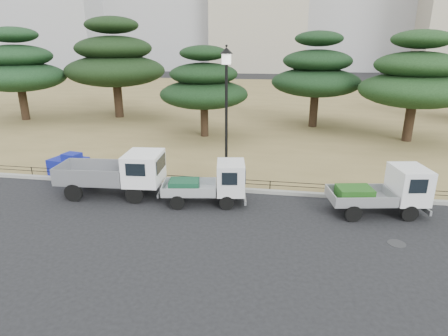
% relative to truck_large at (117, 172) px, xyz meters
% --- Properties ---
extents(ground, '(220.00, 220.00, 0.00)m').
position_rel_truck_large_xyz_m(ground, '(4.65, -1.28, -1.10)').
color(ground, black).
extents(lawn, '(120.00, 56.00, 0.15)m').
position_rel_truck_large_xyz_m(lawn, '(4.65, 29.32, -1.03)').
color(lawn, olive).
rests_on(lawn, ground).
extents(curb, '(120.00, 0.25, 0.16)m').
position_rel_truck_large_xyz_m(curb, '(4.65, 1.32, -1.02)').
color(curb, gray).
rests_on(curb, ground).
extents(truck_large, '(4.69, 2.17, 1.99)m').
position_rel_truck_large_xyz_m(truck_large, '(0.00, 0.00, 0.00)').
color(truck_large, black).
rests_on(truck_large, ground).
extents(truck_kei_front, '(3.60, 1.96, 1.81)m').
position_rel_truck_large_xyz_m(truck_kei_front, '(4.23, -0.17, -0.21)').
color(truck_kei_front, black).
rests_on(truck_kei_front, ground).
extents(truck_kei_rear, '(3.89, 2.19, 1.92)m').
position_rel_truck_large_xyz_m(truck_kei_rear, '(11.18, -0.01, -0.15)').
color(truck_kei_rear, black).
rests_on(truck_kei_rear, ground).
extents(street_lamp, '(0.55, 0.55, 6.17)m').
position_rel_truck_large_xyz_m(street_lamp, '(4.60, 1.62, 3.22)').
color(street_lamp, black).
rests_on(street_lamp, lawn).
extents(pipe_fence, '(38.00, 0.04, 0.40)m').
position_rel_truck_large_xyz_m(pipe_fence, '(4.65, 1.47, -0.67)').
color(pipe_fence, black).
rests_on(pipe_fence, lawn).
extents(tarp_pile, '(1.91, 1.55, 1.13)m').
position_rel_truck_large_xyz_m(tarp_pile, '(-3.54, 1.93, -0.50)').
color(tarp_pile, navy).
rests_on(tarp_pile, lawn).
extents(manhole, '(0.60, 0.60, 0.01)m').
position_rel_truck_large_xyz_m(manhole, '(11.15, -2.48, -1.10)').
color(manhole, '#2D2D30').
rests_on(manhole, ground).
extents(pine_west_far, '(7.59, 7.59, 7.66)m').
position_rel_truck_large_xyz_m(pine_west_far, '(-15.30, 14.55, 3.47)').
color(pine_west_far, black).
rests_on(pine_west_far, lawn).
extents(pine_west_near, '(8.54, 8.54, 8.54)m').
position_rel_truck_large_xyz_m(pine_west_near, '(-7.76, 17.12, 3.97)').
color(pine_west_near, black).
rests_on(pine_west_near, lawn).
extents(pine_center_left, '(6.14, 6.14, 6.24)m').
position_rel_truck_large_xyz_m(pine_center_left, '(1.46, 11.16, 2.65)').
color(pine_center_left, black).
rests_on(pine_center_left, lawn).
extents(pine_center_right, '(6.85, 6.85, 7.26)m').
position_rel_truck_large_xyz_m(pine_center_right, '(9.30, 15.79, 3.25)').
color(pine_center_right, black).
rests_on(pine_center_right, lawn).
extents(pine_east_near, '(7.11, 7.11, 7.18)m').
position_rel_truck_large_xyz_m(pine_east_near, '(15.38, 12.08, 3.19)').
color(pine_east_near, black).
rests_on(pine_east_near, lawn).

